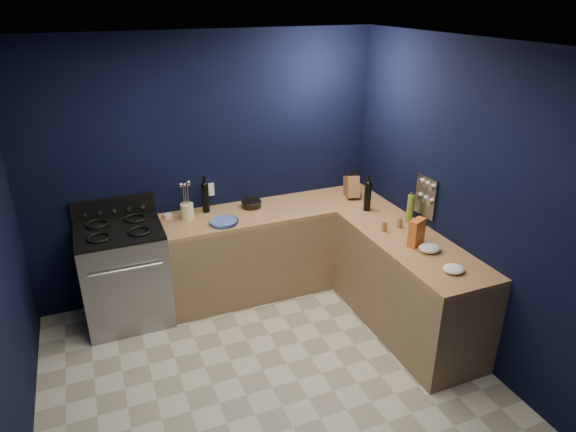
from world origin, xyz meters
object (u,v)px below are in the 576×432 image
gas_range (125,276)px  utensil_crock (187,211)px  knife_block (352,187)px  crouton_bag (417,233)px  plate_stack (224,222)px

gas_range → utensil_crock: utensil_crock is taller
utensil_crock → gas_range: bearing=-171.6°
knife_block → crouton_bag: (-0.03, -1.20, 0.01)m
knife_block → utensil_crock: bearing=-169.0°
gas_range → knife_block: knife_block is taller
plate_stack → knife_block: 1.46m
gas_range → knife_block: (2.38, 0.00, 0.55)m
gas_range → knife_block: size_ratio=4.04×
plate_stack → knife_block: bearing=5.8°
crouton_bag → plate_stack: bearing=118.4°
utensil_crock → crouton_bag: bearing=-37.4°
knife_block → crouton_bag: 1.20m
knife_block → crouton_bag: bearing=-77.5°
crouton_bag → knife_block: bearing=63.6°
crouton_bag → utensil_crock: bearing=117.8°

